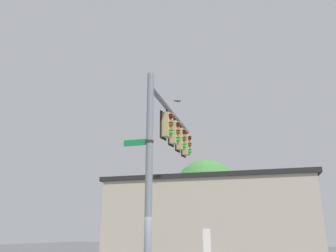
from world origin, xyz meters
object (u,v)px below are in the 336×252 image
at_px(traffic_light_nearest_pole, 167,125).
at_px(historical_marker, 207,252).
at_px(traffic_light_arm_end, 187,145).
at_px(bird_flying, 177,101).
at_px(traffic_light_mid_inner, 175,133).
at_px(traffic_light_mid_outer, 181,139).
at_px(street_name_sign, 143,142).

bearing_deg(traffic_light_nearest_pole, historical_marker, 62.69).
height_order(traffic_light_arm_end, bird_flying, bird_flying).
bearing_deg(traffic_light_mid_inner, bird_flying, -156.12).
xyz_separation_m(traffic_light_mid_outer, historical_marker, (3.38, 2.46, -4.91)).
relative_size(traffic_light_mid_outer, bird_flying, 2.90).
distance_m(street_name_sign, bird_flying, 8.96).
bearing_deg(traffic_light_mid_outer, traffic_light_nearest_pole, 11.08).
bearing_deg(bird_flying, traffic_light_mid_outer, 28.48).
xyz_separation_m(traffic_light_mid_outer, bird_flying, (-2.90, -1.57, 3.33)).
xyz_separation_m(traffic_light_mid_inner, bird_flying, (-4.07, -1.80, 3.33)).
distance_m(traffic_light_mid_outer, historical_marker, 6.45).
relative_size(traffic_light_nearest_pole, historical_marker, 0.62).
height_order(traffic_light_nearest_pole, traffic_light_mid_outer, same).
distance_m(traffic_light_arm_end, street_name_sign, 5.84).
xyz_separation_m(traffic_light_nearest_pole, traffic_light_arm_end, (-3.51, -0.69, 0.00)).
distance_m(traffic_light_nearest_pole, historical_marker, 5.40).
xyz_separation_m(traffic_light_arm_end, bird_flying, (-1.73, -1.34, 3.33)).
bearing_deg(bird_flying, historical_marker, 32.72).
height_order(traffic_light_arm_end, street_name_sign, traffic_light_arm_end).
height_order(traffic_light_mid_inner, bird_flying, bird_flying).
bearing_deg(traffic_light_mid_inner, historical_marker, 45.33).
bearing_deg(traffic_light_nearest_pole, traffic_light_mid_outer, -168.92).
xyz_separation_m(traffic_light_nearest_pole, bird_flying, (-5.25, -2.03, 3.33)).
bearing_deg(street_name_sign, traffic_light_mid_outer, -172.50).
distance_m(traffic_light_nearest_pole, bird_flying, 6.54).
bearing_deg(street_name_sign, traffic_light_nearest_pole, -176.51).
height_order(traffic_light_mid_inner, historical_marker, traffic_light_mid_inner).
distance_m(traffic_light_mid_outer, traffic_light_arm_end, 1.19).
relative_size(traffic_light_nearest_pole, street_name_sign, 1.19).
bearing_deg(traffic_light_arm_end, traffic_light_mid_inner, 11.08).
relative_size(traffic_light_mid_inner, traffic_light_mid_outer, 1.00).
height_order(traffic_light_mid_outer, traffic_light_arm_end, same).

